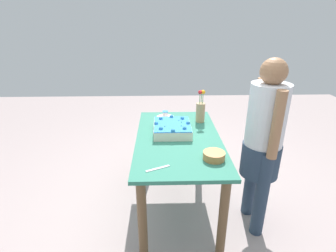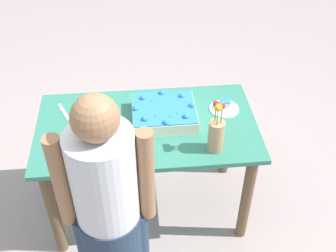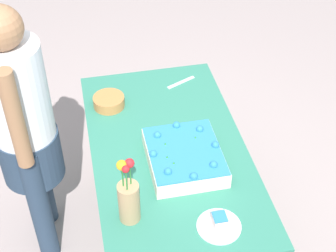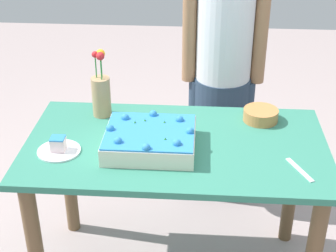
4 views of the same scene
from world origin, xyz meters
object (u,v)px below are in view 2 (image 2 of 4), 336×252
Objects in this scene: person_standing at (108,206)px; sheet_cake at (164,113)px; serving_plate_with_slice at (224,107)px; fruit_bowl at (78,154)px; flower_vase at (216,133)px; cake_knife at (64,112)px.

sheet_cake is at bearing -24.45° from person_standing.
serving_plate_with_slice is 1.13× the size of fruit_bowl.
fruit_bowl is at bearing 179.66° from flower_vase.
sheet_cake is 0.40m from serving_plate_with_slice.
person_standing is at bearing -114.45° from sheet_cake.
person_standing is (-0.72, -0.78, 0.07)m from serving_plate_with_slice.
sheet_cake is 0.26× the size of person_standing.
person_standing is at bearing -132.69° from serving_plate_with_slice.
flower_vase reaches higher than sheet_cake.
sheet_cake is at bearing 131.73° from flower_vase.
person_standing is (-0.33, -0.72, 0.04)m from sheet_cake.
flower_vase reaches higher than fruit_bowl.
serving_plate_with_slice is (0.39, 0.06, -0.03)m from sheet_cake.
person_standing reaches higher than cake_knife.
sheet_cake is at bearing -171.77° from serving_plate_with_slice.
serving_plate_with_slice reaches higher than cake_knife.
flower_vase reaches higher than cake_knife.
cake_knife is at bearing 106.43° from fruit_bowl.
serving_plate_with_slice is at bearing 70.48° from flower_vase.
flower_vase is at bearing -48.27° from sheet_cake.
flower_vase is 0.22× the size of person_standing.
person_standing reaches higher than flower_vase.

